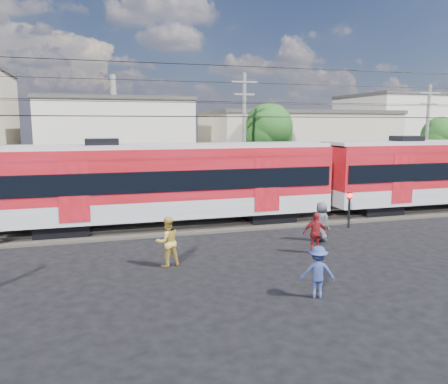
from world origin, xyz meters
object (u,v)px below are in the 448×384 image
Objects in this scene: commuter_train at (175,180)px; pedestrian_c at (318,272)px; crossing_signal at (349,203)px; car_silver at (438,184)px.

commuter_train reaches higher than pedestrian_c.
pedestrian_c is 9.55m from crossing_signal.
crossing_signal is at bearing 115.14° from car_silver.
commuter_train is 21.88m from car_silver.
pedestrian_c is (2.49, -10.00, -1.61)m from commuter_train.
pedestrian_c is at bearing -76.01° from commuter_train.
car_silver is at bearing -120.57° from pedestrian_c.
crossing_signal reaches higher than car_silver.
commuter_train is 10.43m from pedestrian_c.
pedestrian_c is at bearing -127.47° from crossing_signal.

